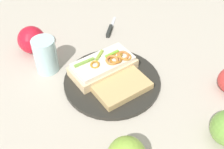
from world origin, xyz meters
TOP-DOWN VIEW (x-y plane):
  - ground_plane at (0.00, 0.00)m, footprint 2.00×2.00m
  - plate at (0.00, 0.00)m, footprint 0.26×0.26m
  - sandwich at (-0.03, 0.03)m, footprint 0.18×0.20m
  - bread_slice_side at (0.03, -0.03)m, footprint 0.16×0.17m
  - apple_0 at (-0.27, 0.06)m, footprint 0.11×0.11m
  - drinking_glass at (-0.19, 0.00)m, footprint 0.06×0.06m
  - knife at (-0.08, 0.24)m, footprint 0.02×0.13m

SIDE VIEW (x-z plane):
  - ground_plane at x=0.00m, z-range 0.00..0.00m
  - plate at x=0.00m, z-range 0.00..0.01m
  - knife at x=-0.08m, z-range 0.00..0.01m
  - bread_slice_side at x=0.03m, z-range 0.01..0.03m
  - sandwich at x=-0.03m, z-range 0.01..0.06m
  - apple_0 at x=-0.27m, z-range 0.00..0.08m
  - drinking_glass at x=-0.19m, z-range 0.00..0.10m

